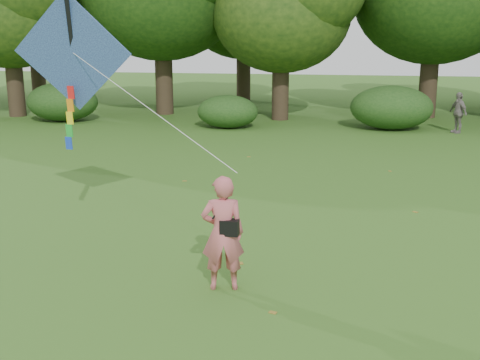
# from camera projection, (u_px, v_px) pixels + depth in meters

# --- Properties ---
(ground) EXTENTS (100.00, 100.00, 0.00)m
(ground) POSITION_uv_depth(u_px,v_px,m) (275.00, 307.00, 9.34)
(ground) COLOR #265114
(ground) RESTS_ON ground
(man_kite_flyer) EXTENTS (0.78, 0.60, 1.93)m
(man_kite_flyer) POSITION_uv_depth(u_px,v_px,m) (223.00, 233.00, 9.78)
(man_kite_flyer) COLOR #C45C61
(man_kite_flyer) RESTS_ON ground
(bystander_right) EXTENTS (0.84, 1.07, 1.69)m
(bystander_right) POSITION_uv_depth(u_px,v_px,m) (458.00, 113.00, 24.85)
(bystander_right) COLOR gray
(bystander_right) RESTS_ON ground
(crossbody_bag) EXTENTS (0.43, 0.20, 0.74)m
(crossbody_bag) POSITION_uv_depth(u_px,v_px,m) (229.00, 227.00, 9.70)
(crossbody_bag) COLOR black
(crossbody_bag) RESTS_ON ground
(flying_kite) EXTENTS (4.91, 2.75, 3.13)m
(flying_kite) POSITION_uv_depth(u_px,v_px,m) (73.00, 55.00, 11.85)
(flying_kite) COLOR #262EA4
(flying_kite) RESTS_ON ground
(tree_line) EXTENTS (54.70, 15.30, 9.48)m
(tree_line) POSITION_uv_depth(u_px,v_px,m) (362.00, 0.00, 29.59)
(tree_line) COLOR #3A2D1E
(tree_line) RESTS_ON ground
(shrub_band) EXTENTS (39.15, 3.22, 1.88)m
(shrub_band) POSITION_uv_depth(u_px,v_px,m) (304.00, 108.00, 26.08)
(shrub_band) COLOR #264919
(shrub_band) RESTS_ON ground
(fallen_leaves) EXTENTS (8.68, 15.17, 0.01)m
(fallen_leaves) POSITION_uv_depth(u_px,v_px,m) (350.00, 250.00, 11.72)
(fallen_leaves) COLOR olive
(fallen_leaves) RESTS_ON ground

